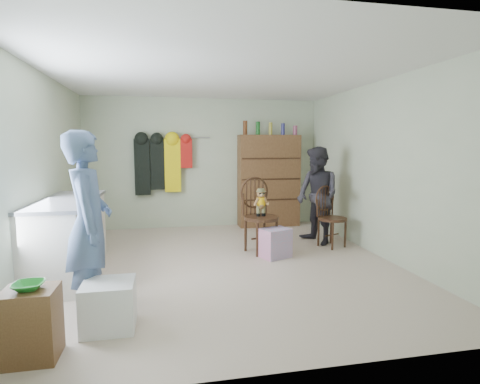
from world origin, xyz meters
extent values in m
plane|color=beige|center=(0.00, 0.00, 0.00)|extent=(5.00, 5.00, 0.00)
plane|color=beige|center=(0.00, 2.50, 1.25)|extent=(4.50, 0.00, 4.50)
plane|color=beige|center=(-2.25, 0.00, 1.25)|extent=(0.00, 5.00, 5.00)
plane|color=beige|center=(2.25, 0.00, 1.25)|extent=(0.00, 5.00, 5.00)
plane|color=white|center=(0.00, 0.00, 2.50)|extent=(5.00, 5.00, 0.00)
cube|color=silver|center=(-1.95, 0.00, 0.45)|extent=(0.60, 1.80, 0.90)
cube|color=slate|center=(-1.95, 0.00, 0.92)|extent=(0.64, 1.86, 0.04)
cylinder|color=#99999E|center=(-1.64, -0.45, 0.54)|extent=(0.02, 0.02, 0.14)
cylinder|color=#99999E|center=(-1.64, 0.45, 0.54)|extent=(0.02, 0.02, 0.14)
cube|color=brown|center=(-1.76, -1.97, 0.27)|extent=(0.38, 0.32, 0.54)
imported|color=green|center=(-1.76, -1.97, 0.56)|extent=(0.22, 0.22, 0.05)
cube|color=white|center=(-1.26, -1.58, 0.21)|extent=(0.44, 0.41, 0.41)
cylinder|color=#3C2415|center=(0.62, 0.45, 0.52)|extent=(0.62, 0.62, 0.05)
cylinder|color=#3C2415|center=(0.51, 0.24, 0.25)|extent=(0.04, 0.04, 0.50)
cylinder|color=#3C2415|center=(0.83, 0.34, 0.25)|extent=(0.04, 0.04, 0.50)
cylinder|color=#3C2415|center=(0.41, 0.57, 0.25)|extent=(0.04, 0.04, 0.50)
cylinder|color=#3C2415|center=(0.73, 0.67, 0.25)|extent=(0.04, 0.04, 0.50)
torus|color=#3C2415|center=(0.56, 0.64, 0.88)|extent=(0.47, 0.17, 0.49)
cylinder|color=#3C2415|center=(0.37, 0.57, 0.72)|extent=(0.03, 0.03, 0.33)
cylinder|color=#3C2415|center=(0.76, 0.69, 0.72)|extent=(0.03, 0.03, 0.33)
cylinder|color=yellow|center=(0.62, 0.47, 0.77)|extent=(0.13, 0.13, 0.12)
cylinder|color=#475128|center=(0.62, 0.47, 0.64)|extent=(0.08, 0.08, 0.19)
sphere|color=#9E7042|center=(0.62, 0.47, 0.88)|extent=(0.12, 0.12, 0.12)
cylinder|color=#475128|center=(0.62, 0.47, 0.94)|extent=(0.10, 0.10, 0.04)
cube|color=black|center=(0.62, 0.42, 0.89)|extent=(0.08, 0.01, 0.02)
cylinder|color=#3C2415|center=(1.80, 0.54, 0.45)|extent=(0.56, 0.56, 0.04)
cylinder|color=#3C2415|center=(1.72, 0.36, 0.21)|extent=(0.03, 0.03, 0.43)
cylinder|color=#3C2415|center=(1.99, 0.46, 0.21)|extent=(0.03, 0.03, 0.43)
cylinder|color=#3C2415|center=(1.61, 0.63, 0.21)|extent=(0.03, 0.03, 0.43)
cylinder|color=#3C2415|center=(1.87, 0.74, 0.21)|extent=(0.03, 0.03, 0.43)
torus|color=#3C2415|center=(1.73, 0.70, 0.75)|extent=(0.39, 0.18, 0.42)
cylinder|color=#3C2415|center=(1.58, 0.63, 0.61)|extent=(0.03, 0.03, 0.28)
cylinder|color=#3C2415|center=(1.90, 0.76, 0.61)|extent=(0.03, 0.03, 0.28)
cube|color=pink|center=(0.76, 0.17, 0.21)|extent=(0.48, 0.43, 0.42)
imported|color=slate|center=(-1.46, -1.23, 0.86)|extent=(0.47, 0.67, 1.72)
imported|color=#2D2B33|center=(1.65, 0.80, 0.79)|extent=(0.79, 0.90, 1.58)
cube|color=brown|center=(1.25, 2.30, 0.90)|extent=(1.20, 0.38, 1.80)
cube|color=#3C2415|center=(1.25, 2.11, 0.55)|extent=(1.16, 0.02, 0.03)
cube|color=#3C2415|center=(1.25, 2.11, 0.95)|extent=(1.16, 0.02, 0.03)
cube|color=#3C2415|center=(1.25, 2.11, 1.35)|extent=(1.16, 0.02, 0.03)
cylinder|color=#592D14|center=(0.75, 2.20, 1.93)|extent=(0.08, 0.08, 0.26)
cylinder|color=#19591E|center=(1.00, 2.20, 1.92)|extent=(0.08, 0.08, 0.25)
cylinder|color=#A59933|center=(1.25, 2.20, 1.92)|extent=(0.07, 0.07, 0.24)
cylinder|color=navy|center=(1.50, 2.20, 1.91)|extent=(0.07, 0.07, 0.22)
cylinder|color=#8C3F59|center=(1.75, 2.20, 1.89)|extent=(0.08, 0.08, 0.18)
cylinder|color=#99999E|center=(-0.40, 2.44, 1.75)|extent=(1.00, 0.02, 0.02)
cube|color=black|center=(-1.18, 2.38, 1.19)|extent=(0.28, 0.10, 1.05)
cube|color=black|center=(-0.90, 2.38, 1.25)|extent=(0.26, 0.10, 0.95)
cube|color=yellow|center=(-0.62, 2.38, 1.22)|extent=(0.30, 0.10, 1.00)
cube|color=red|center=(-0.36, 2.38, 1.44)|extent=(0.22, 0.10, 0.55)
camera|label=1|loc=(-0.76, -4.84, 1.57)|focal=28.00mm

